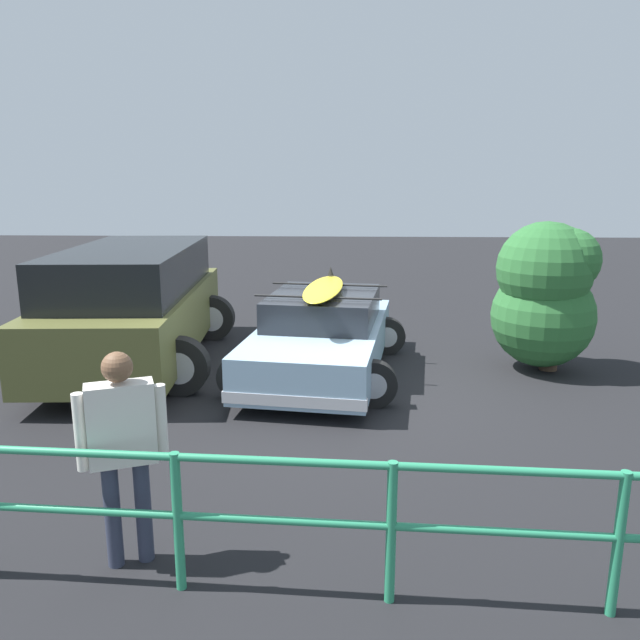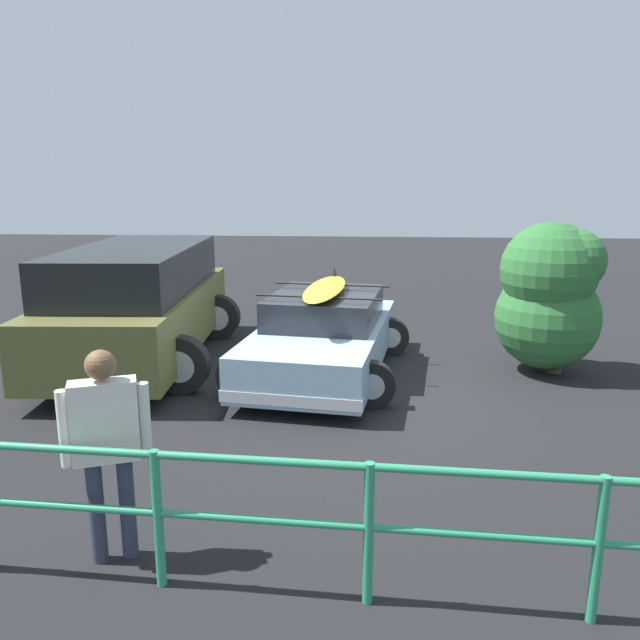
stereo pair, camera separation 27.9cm
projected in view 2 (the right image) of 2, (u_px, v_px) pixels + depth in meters
name	position (u px, v px, depth m)	size (l,w,h in m)	color
ground_plane	(336.00, 389.00, 8.53)	(44.00, 44.00, 0.02)	black
sedan_car	(324.00, 336.00, 9.08)	(2.64, 4.14, 1.46)	#8CADC6
suv_car	(139.00, 303.00, 9.59)	(2.86, 5.05, 1.80)	brown
person_bystander	(106.00, 437.00, 4.53)	(0.60, 0.35, 1.64)	#33384C
railing_fence	(482.00, 519.00, 4.02)	(10.27, 0.61, 1.03)	#2D9366
bush_near_left	(553.00, 287.00, 8.96)	(1.50, 1.50, 2.22)	#4C3828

